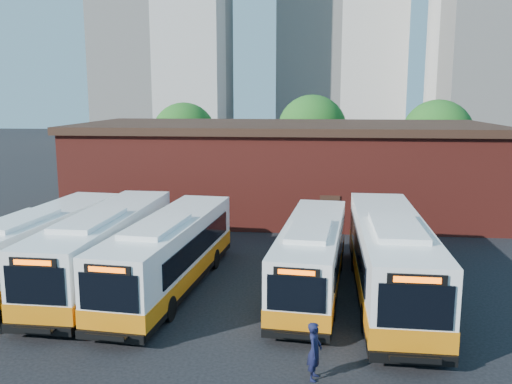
# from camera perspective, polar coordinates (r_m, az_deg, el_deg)

# --- Properties ---
(ground) EXTENTS (220.00, 220.00, 0.00)m
(ground) POSITION_cam_1_polar(r_m,az_deg,el_deg) (20.15, 0.41, -14.39)
(ground) COLOR black
(bus_farwest) EXTENTS (3.57, 12.13, 3.26)m
(bus_farwest) POSITION_cam_1_polar(r_m,az_deg,el_deg) (26.49, -21.82, -5.64)
(bus_farwest) COLOR white
(bus_farwest) RESTS_ON ground
(bus_west) EXTENTS (2.95, 12.46, 3.37)m
(bus_west) POSITION_cam_1_polar(r_m,az_deg,el_deg) (25.23, -15.59, -5.93)
(bus_west) COLOR white
(bus_west) RESTS_ON ground
(bus_midwest) EXTENTS (3.65, 12.18, 3.27)m
(bus_midwest) POSITION_cam_1_polar(r_m,az_deg,el_deg) (23.91, -9.06, -6.68)
(bus_midwest) COLOR white
(bus_midwest) RESTS_ON ground
(bus_mideast) EXTENTS (3.49, 11.57, 3.11)m
(bus_mideast) POSITION_cam_1_polar(r_m,az_deg,el_deg) (23.63, 5.91, -7.01)
(bus_mideast) COLOR white
(bus_mideast) RESTS_ON ground
(bus_east) EXTENTS (3.02, 13.03, 3.53)m
(bus_east) POSITION_cam_1_polar(r_m,az_deg,el_deg) (23.24, 13.92, -7.07)
(bus_east) COLOR white
(bus_east) RESTS_ON ground
(transit_worker) EXTENTS (0.54, 0.72, 1.78)m
(transit_worker) POSITION_cam_1_polar(r_m,az_deg,el_deg) (16.84, 6.18, -16.31)
(transit_worker) COLOR black
(transit_worker) RESTS_ON ground
(depot_building) EXTENTS (28.60, 12.60, 6.40)m
(depot_building) POSITION_cam_1_polar(r_m,az_deg,el_deg) (38.62, 3.03, 2.60)
(depot_building) COLOR maroon
(depot_building) RESTS_ON ground
(tree_west) EXTENTS (6.00, 6.00, 7.65)m
(tree_west) POSITION_cam_1_polar(r_m,az_deg,el_deg) (51.70, -7.57, 6.01)
(tree_west) COLOR #382314
(tree_west) RESTS_ON ground
(tree_mid) EXTENTS (6.56, 6.56, 8.36)m
(tree_mid) POSITION_cam_1_polar(r_m,az_deg,el_deg) (52.35, 5.92, 6.57)
(tree_mid) COLOR #382314
(tree_mid) RESTS_ON ground
(tree_east) EXTENTS (6.24, 6.24, 7.96)m
(tree_east) POSITION_cam_1_polar(r_m,az_deg,el_deg) (50.67, 18.54, 5.70)
(tree_east) COLOR #382314
(tree_east) RESTS_ON ground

